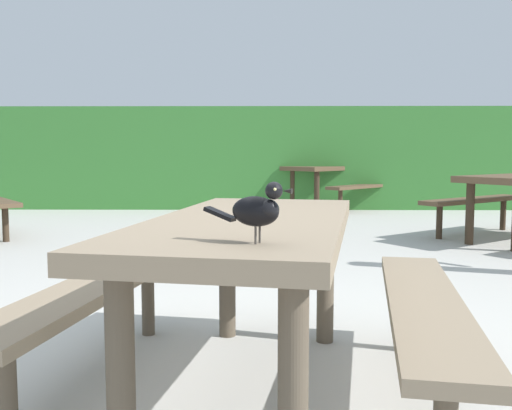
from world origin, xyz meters
TOP-DOWN VIEW (x-y plane):
  - ground_plane at (0.00, 0.00)m, footprint 60.00×60.00m
  - hedge_wall at (0.00, 8.14)m, footprint 28.00×1.81m
  - picnic_table_foreground at (0.11, -0.18)m, footprint 1.95×1.97m
  - bird_grackle at (0.15, -0.84)m, footprint 0.27×0.15m
  - picnic_table_mid_right at (1.34, 7.57)m, footprint 2.40×2.40m

SIDE VIEW (x-z plane):
  - ground_plane at x=0.00m, z-range 0.00..0.00m
  - picnic_table_foreground at x=0.11m, z-range 0.19..0.93m
  - picnic_table_mid_right at x=1.34m, z-range 0.19..0.93m
  - bird_grackle at x=0.15m, z-range 0.75..0.94m
  - hedge_wall at x=0.00m, z-range 0.00..1.75m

